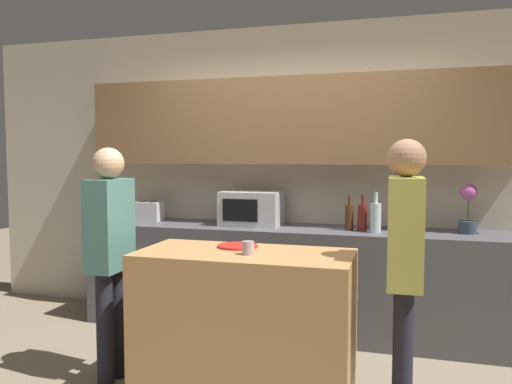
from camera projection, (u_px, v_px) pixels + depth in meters
back_wall at (294, 154)px, 4.51m from camera, size 6.40×0.40×2.70m
back_counter at (287, 279)px, 4.33m from camera, size 3.60×0.62×0.91m
kitchen_island at (245, 327)px, 3.08m from camera, size 1.32×0.62×0.94m
microwave at (252, 208)px, 4.43m from camera, size 0.52×0.39×0.30m
toaster at (148, 211)px, 4.72m from camera, size 0.26×0.16×0.18m
potted_plant at (468, 209)px, 3.94m from camera, size 0.14×0.14×0.40m
bottle_0 at (349, 217)px, 4.12m from camera, size 0.07×0.07×0.29m
bottle_1 at (363, 217)px, 4.09m from camera, size 0.08×0.08×0.30m
bottle_2 at (376, 217)px, 3.99m from camera, size 0.09×0.09×0.33m
plate_on_island at (238, 246)px, 3.21m from camera, size 0.26×0.26×0.01m
cup_0 at (248, 248)px, 2.96m from camera, size 0.07×0.07×0.08m
person_left at (110, 245)px, 3.31m from camera, size 0.21×0.34×1.58m
person_center at (405, 256)px, 2.81m from camera, size 0.21×0.34×1.62m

